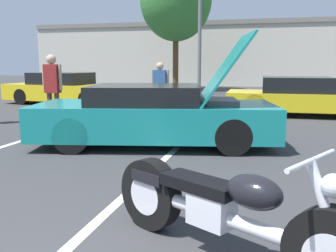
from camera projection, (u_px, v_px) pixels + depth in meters
parking_stripe_middle at (116, 204)px, 4.24m from camera, size 0.12×5.96×0.01m
far_building at (252, 52)px, 26.63m from camera, size 32.00×4.20×4.40m
motorcycle at (224, 212)px, 3.00m from camera, size 2.19×1.32×0.98m
show_car_hood_open at (156, 115)px, 7.22m from camera, size 4.83×2.72×2.12m
parked_car_left_row at (65, 89)px, 14.47m from camera, size 4.88×2.28×1.21m
parked_car_mid_row at (301, 97)px, 11.28m from camera, size 4.46×1.78×1.16m
spectator_near_motorcycle at (160, 86)px, 10.50m from camera, size 0.52×0.21×1.60m
spectator_midground at (52, 84)px, 9.05m from camera, size 0.52×0.23×1.78m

